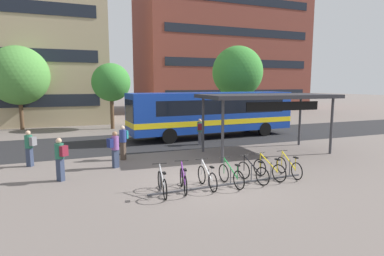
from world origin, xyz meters
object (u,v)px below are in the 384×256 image
(city_bus, at_px, (212,113))
(parked_bicycle_purple_1, at_px, (183,180))
(parked_bicycle_green_3, at_px, (231,176))
(parked_bicycle_yellow_6, at_px, (289,167))
(commuter_grey_pack_2, at_px, (29,146))
(commuter_teal_pack_3, at_px, (123,140))
(parked_bicycle_yellow_5, at_px, (269,170))
(commuter_navy_pack_0, at_px, (115,147))
(street_tree_2, at_px, (111,83))
(transit_shelter, at_px, (268,98))
(street_tree_1, at_px, (19,76))
(parked_bicycle_black_4, at_px, (253,172))
(commuter_maroon_pack_1, at_px, (200,130))
(commuter_maroon_pack_4, at_px, (60,156))
(street_tree_0, at_px, (237,72))
(parked_bicycle_silver_0, at_px, (162,184))
(parked_bicycle_white_2, at_px, (207,178))

(city_bus, bearing_deg, parked_bicycle_purple_1, 57.63)
(parked_bicycle_green_3, relative_size, parked_bicycle_yellow_6, 1.00)
(parked_bicycle_yellow_6, height_order, commuter_grey_pack_2, commuter_grey_pack_2)
(parked_bicycle_yellow_6, relative_size, commuter_teal_pack_3, 0.99)
(parked_bicycle_yellow_5, height_order, parked_bicycle_yellow_6, same)
(commuter_navy_pack_0, relative_size, street_tree_2, 0.30)
(transit_shelter, bearing_deg, street_tree_1, 135.30)
(parked_bicycle_green_3, distance_m, parked_bicycle_black_4, 1.01)
(parked_bicycle_yellow_6, distance_m, street_tree_2, 18.14)
(commuter_maroon_pack_1, bearing_deg, parked_bicycle_yellow_5, -160.52)
(commuter_maroon_pack_4, distance_m, street_tree_0, 20.73)
(commuter_maroon_pack_1, bearing_deg, commuter_maroon_pack_4, 142.93)
(commuter_maroon_pack_4, distance_m, street_tree_2, 15.15)
(parked_bicycle_silver_0, relative_size, commuter_navy_pack_0, 1.03)
(parked_bicycle_purple_1, relative_size, street_tree_1, 0.25)
(parked_bicycle_black_4, xyz_separation_m, street_tree_2, (-3.12, 17.22, 3.54))
(parked_bicycle_yellow_6, bearing_deg, street_tree_1, 33.52)
(transit_shelter, height_order, commuter_maroon_pack_1, transit_shelter)
(parked_bicycle_white_2, xyz_separation_m, commuter_teal_pack_3, (-2.14, 5.54, 0.62))
(city_bus, relative_size, parked_bicycle_purple_1, 7.15)
(commuter_maroon_pack_4, bearing_deg, city_bus, -93.67)
(parked_bicycle_purple_1, relative_size, commuter_grey_pack_2, 1.01)
(parked_bicycle_yellow_6, height_order, street_tree_1, street_tree_1)
(parked_bicycle_green_3, bearing_deg, parked_bicycle_yellow_5, -89.06)
(commuter_maroon_pack_1, distance_m, street_tree_2, 10.71)
(parked_bicycle_silver_0, height_order, parked_bicycle_white_2, same)
(parked_bicycle_silver_0, bearing_deg, street_tree_1, 24.58)
(commuter_teal_pack_3, distance_m, street_tree_2, 12.06)
(city_bus, height_order, parked_bicycle_yellow_6, city_bus)
(parked_bicycle_silver_0, height_order, commuter_navy_pack_0, commuter_navy_pack_0)
(parked_bicycle_white_2, distance_m, parked_bicycle_green_3, 0.94)
(parked_bicycle_white_2, relative_size, street_tree_2, 0.31)
(parked_bicycle_white_2, xyz_separation_m, commuter_grey_pack_2, (-6.38, 5.78, 0.59))
(parked_bicycle_black_4, height_order, commuter_navy_pack_0, commuter_navy_pack_0)
(city_bus, distance_m, street_tree_2, 9.52)
(commuter_navy_pack_0, relative_size, commuter_maroon_pack_1, 1.02)
(commuter_teal_pack_3, bearing_deg, street_tree_1, -119.75)
(parked_bicycle_black_4, relative_size, street_tree_2, 0.31)
(parked_bicycle_yellow_6, bearing_deg, parked_bicycle_purple_1, 92.87)
(parked_bicycle_purple_1, distance_m, street_tree_2, 17.56)
(commuter_grey_pack_2, bearing_deg, parked_bicycle_yellow_6, -169.43)
(commuter_navy_pack_0, xyz_separation_m, street_tree_2, (1.58, 13.11, 2.96))
(parked_bicycle_green_3, relative_size, commuter_maroon_pack_1, 1.05)
(parked_bicycle_yellow_5, xyz_separation_m, street_tree_2, (-3.96, 17.10, 3.54))
(commuter_grey_pack_2, bearing_deg, parked_bicycle_green_3, -178.95)
(commuter_navy_pack_0, bearing_deg, parked_bicycle_black_4, -67.36)
(parked_bicycle_purple_1, bearing_deg, street_tree_2, 12.90)
(parked_bicycle_black_4, distance_m, parked_bicycle_yellow_6, 1.81)
(commuter_navy_pack_0, bearing_deg, parked_bicycle_silver_0, -102.53)
(commuter_navy_pack_0, xyz_separation_m, street_tree_1, (-5.57, 15.38, 3.53))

